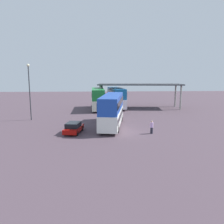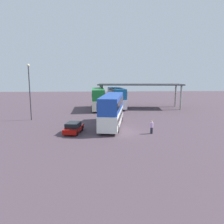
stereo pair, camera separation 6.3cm
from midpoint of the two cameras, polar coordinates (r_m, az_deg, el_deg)
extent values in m
plane|color=#4E3D47|center=(28.20, 3.11, -5.13)|extent=(140.00, 140.00, 0.00)
cube|color=white|center=(31.11, 0.06, -1.24)|extent=(4.21, 11.35, 1.93)
cube|color=#1B45AA|center=(30.80, 0.06, 2.44)|extent=(4.11, 11.12, 2.09)
cube|color=black|center=(31.07, 0.06, -0.82)|extent=(4.18, 10.92, 0.66)
cube|color=black|center=(30.79, 0.06, 2.63)|extent=(4.18, 10.92, 0.84)
cube|color=black|center=(36.46, 0.99, 0.80)|extent=(2.04, 0.44, 1.16)
cube|color=orange|center=(36.33, 0.99, 2.25)|extent=(1.68, 0.36, 0.36)
cylinder|color=black|center=(34.75, -1.11, -1.48)|extent=(0.44, 1.03, 1.00)
cylinder|color=black|center=(34.54, 2.46, -1.55)|extent=(0.44, 1.03, 1.00)
cylinder|color=black|center=(28.09, -2.91, -4.13)|extent=(0.44, 1.03, 1.00)
cylinder|color=black|center=(27.83, 1.52, -4.25)|extent=(0.44, 1.03, 1.00)
cube|color=#A00C08|center=(28.06, -9.70, -4.28)|extent=(2.31, 4.14, 0.55)
cube|color=black|center=(27.75, -9.85, -3.24)|extent=(1.88, 2.38, 0.58)
cylinder|color=black|center=(29.45, -10.45, -4.04)|extent=(0.30, 0.63, 0.60)
cylinder|color=black|center=(29.05, -7.60, -4.15)|extent=(0.30, 0.63, 0.60)
cylinder|color=black|center=(27.21, -11.94, -5.21)|extent=(0.30, 0.63, 0.60)
cylinder|color=black|center=(26.78, -8.86, -5.35)|extent=(0.30, 0.63, 0.60)
cube|color=silver|center=(46.33, -3.55, 2.26)|extent=(2.73, 10.14, 1.90)
cube|color=#1D7934|center=(46.13, -3.58, 4.70)|extent=(2.65, 9.93, 2.06)
cube|color=black|center=(46.30, -3.55, 2.54)|extent=(2.75, 9.73, 0.65)
cube|color=black|center=(46.12, -3.58, 4.83)|extent=(2.75, 9.73, 0.82)
cube|color=black|center=(51.25, -3.68, 3.27)|extent=(2.09, 0.16, 1.14)
cube|color=orange|center=(51.16, -3.69, 4.29)|extent=(1.72, 0.13, 0.36)
cylinder|color=black|center=(49.52, -4.91, 1.77)|extent=(0.31, 1.01, 1.00)
cylinder|color=black|center=(49.57, -2.34, 1.81)|extent=(0.31, 1.01, 1.00)
cylinder|color=black|center=(43.34, -4.91, 0.67)|extent=(0.31, 1.01, 1.00)
cylinder|color=black|center=(43.39, -1.98, 0.71)|extent=(0.31, 1.01, 1.00)
cube|color=white|center=(48.71, 1.16, 2.63)|extent=(3.49, 11.00, 1.91)
cube|color=#135893|center=(48.51, 1.17, 4.96)|extent=(3.39, 10.78, 2.07)
cube|color=black|center=(48.68, 1.16, 2.90)|extent=(3.48, 10.58, 0.65)
cube|color=black|center=(48.51, 1.17, 5.08)|extent=(3.48, 10.58, 0.83)
cube|color=black|center=(53.93, 0.16, 3.60)|extent=(2.07, 0.30, 1.14)
cube|color=orange|center=(53.84, 0.16, 4.57)|extent=(1.71, 0.25, 0.36)
cylinder|color=black|center=(51.92, -0.69, 2.16)|extent=(0.38, 1.02, 1.00)
cylinder|color=black|center=(52.28, 1.70, 2.21)|extent=(0.38, 1.02, 1.00)
cylinder|color=black|center=(45.36, 0.53, 1.10)|extent=(0.38, 1.02, 1.00)
cylinder|color=black|center=(45.76, 3.24, 1.16)|extent=(0.38, 1.02, 1.00)
cube|color=#33353A|center=(48.57, 7.17, 7.03)|extent=(18.26, 7.21, 0.25)
cylinder|color=#9E9B93|center=(52.31, 16.02, 4.04)|extent=(0.36, 0.36, 4.97)
cylinder|color=#9E9B93|center=(48.06, 17.28, 3.53)|extent=(0.36, 0.36, 4.97)
cylinder|color=#9E9B93|center=(50.89, -2.50, 4.26)|extent=(0.36, 0.36, 4.97)
cylinder|color=#9E9B93|center=(46.51, -2.92, 3.76)|extent=(0.36, 0.36, 4.97)
cylinder|color=#33353A|center=(37.28, -20.25, 4.44)|extent=(0.16, 0.16, 8.42)
sphere|color=beige|center=(37.20, -20.64, 11.14)|extent=(0.44, 0.44, 0.44)
cylinder|color=#262633|center=(27.71, 10.16, -4.70)|extent=(0.32, 0.32, 0.78)
cylinder|color=#CBA3DA|center=(27.55, 10.20, -3.29)|extent=(0.38, 0.38, 0.62)
sphere|color=tan|center=(27.46, 10.22, -2.44)|extent=(0.22, 0.22, 0.22)
camera|label=1|loc=(0.03, -89.94, 0.01)|focal=35.68mm
camera|label=2|loc=(0.03, 90.06, -0.01)|focal=35.68mm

